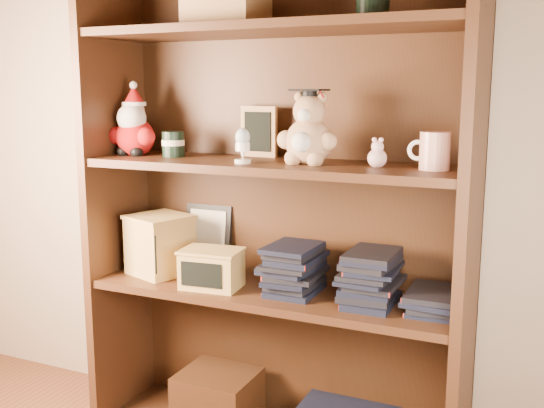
% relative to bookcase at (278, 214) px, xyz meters
% --- Properties ---
extents(bookcase, '(1.20, 0.35, 1.60)m').
position_rel_bookcase_xyz_m(bookcase, '(0.00, 0.00, 0.00)').
color(bookcase, '#3E2211').
rests_on(bookcase, ground).
extents(shelf_lower, '(1.14, 0.33, 0.02)m').
position_rel_bookcase_xyz_m(shelf_lower, '(0.00, -0.05, -0.24)').
color(shelf_lower, '#3E2211').
rests_on(shelf_lower, ground).
extents(shelf_upper, '(1.14, 0.33, 0.02)m').
position_rel_bookcase_xyz_m(shelf_upper, '(0.00, -0.05, 0.16)').
color(shelf_upper, '#3E2211').
rests_on(shelf_upper, ground).
extents(santa_plush, '(0.18, 0.13, 0.25)m').
position_rel_bookcase_xyz_m(santa_plush, '(-0.50, -0.06, 0.26)').
color(santa_plush, '#A50F0F').
rests_on(santa_plush, shelf_upper).
extents(teachers_tin, '(0.07, 0.07, 0.08)m').
position_rel_bookcase_xyz_m(teachers_tin, '(-0.35, -0.05, 0.21)').
color(teachers_tin, black).
rests_on(teachers_tin, shelf_upper).
extents(chalkboard_plaque, '(0.13, 0.07, 0.16)m').
position_rel_bookcase_xyz_m(chalkboard_plaque, '(-0.10, 0.06, 0.25)').
color(chalkboard_plaque, '#9E7547').
rests_on(chalkboard_plaque, shelf_upper).
extents(egg_cup, '(0.05, 0.05, 0.10)m').
position_rel_bookcase_xyz_m(egg_cup, '(-0.06, -0.13, 0.23)').
color(egg_cup, white).
rests_on(egg_cup, shelf_upper).
extents(grad_teddy_bear, '(0.18, 0.16, 0.22)m').
position_rel_bookcase_xyz_m(grad_teddy_bear, '(0.12, -0.06, 0.26)').
color(grad_teddy_bear, tan).
rests_on(grad_teddy_bear, shelf_upper).
extents(pink_figurine, '(0.05, 0.05, 0.09)m').
position_rel_bookcase_xyz_m(pink_figurine, '(0.33, -0.05, 0.20)').
color(pink_figurine, beige).
rests_on(pink_figurine, shelf_upper).
extents(teacher_mug, '(0.12, 0.08, 0.10)m').
position_rel_bookcase_xyz_m(teacher_mug, '(0.48, -0.05, 0.22)').
color(teacher_mug, silver).
rests_on(teacher_mug, shelf_upper).
extents(certificate_frame, '(0.18, 0.05, 0.22)m').
position_rel_bookcase_xyz_m(certificate_frame, '(-0.31, 0.09, -0.12)').
color(certificate_frame, black).
rests_on(certificate_frame, shelf_lower).
extents(treats_box, '(0.23, 0.23, 0.20)m').
position_rel_bookcase_xyz_m(treats_box, '(-0.41, -0.05, -0.13)').
color(treats_box, tan).
rests_on(treats_box, shelf_lower).
extents(pencils_box, '(0.20, 0.15, 0.12)m').
position_rel_bookcase_xyz_m(pencils_box, '(-0.18, -0.12, -0.17)').
color(pencils_box, tan).
rests_on(pencils_box, shelf_lower).
extents(book_stack_left, '(0.14, 0.20, 0.14)m').
position_rel_bookcase_xyz_m(book_stack_left, '(0.08, -0.05, -0.16)').
color(book_stack_left, black).
rests_on(book_stack_left, shelf_lower).
extents(book_stack_mid, '(0.14, 0.20, 0.16)m').
position_rel_bookcase_xyz_m(book_stack_mid, '(0.32, -0.05, -0.15)').
color(book_stack_mid, black).
rests_on(book_stack_mid, shelf_lower).
extents(book_stack_right, '(0.14, 0.20, 0.06)m').
position_rel_bookcase_xyz_m(book_stack_right, '(0.50, -0.05, -0.20)').
color(book_stack_right, black).
rests_on(book_stack_right, shelf_lower).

